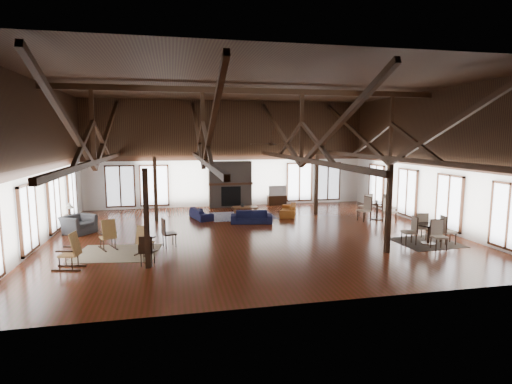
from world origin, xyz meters
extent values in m
plane|color=#581E12|center=(0.00, 0.00, 0.00)|extent=(16.00, 16.00, 0.00)
cube|color=black|center=(0.00, 0.00, 6.00)|extent=(16.00, 14.00, 0.02)
cube|color=white|center=(0.00, 7.00, 3.00)|extent=(16.00, 0.02, 6.00)
cube|color=white|center=(0.00, -7.00, 3.00)|extent=(16.00, 0.02, 6.00)
cube|color=white|center=(-8.00, 0.00, 3.00)|extent=(0.02, 14.00, 6.00)
cube|color=white|center=(8.00, 0.00, 3.00)|extent=(0.02, 14.00, 6.00)
cube|color=black|center=(0.00, 0.00, 5.75)|extent=(15.60, 0.18, 0.22)
cube|color=black|center=(-6.00, 0.00, 3.05)|extent=(0.16, 13.70, 0.18)
cube|color=black|center=(-6.00, 0.00, 4.40)|extent=(0.14, 0.14, 2.70)
cube|color=black|center=(-6.00, 3.50, 4.28)|extent=(0.15, 7.07, 3.12)
cube|color=black|center=(-6.00, -3.50, 4.28)|extent=(0.15, 7.07, 3.12)
cube|color=black|center=(-2.00, 0.00, 3.05)|extent=(0.16, 13.70, 0.18)
cube|color=black|center=(-2.00, 0.00, 4.40)|extent=(0.14, 0.14, 2.70)
cube|color=black|center=(-2.00, 3.50, 4.28)|extent=(0.15, 7.07, 3.12)
cube|color=black|center=(-2.00, -3.50, 4.28)|extent=(0.15, 7.07, 3.12)
cube|color=black|center=(2.00, 0.00, 3.05)|extent=(0.16, 13.70, 0.18)
cube|color=black|center=(2.00, 0.00, 4.40)|extent=(0.14, 0.14, 2.70)
cube|color=black|center=(2.00, 3.50, 4.28)|extent=(0.15, 7.07, 3.12)
cube|color=black|center=(2.00, -3.50, 4.28)|extent=(0.15, 7.07, 3.12)
cube|color=black|center=(6.00, 0.00, 3.05)|extent=(0.16, 13.70, 0.18)
cube|color=black|center=(6.00, 0.00, 4.40)|extent=(0.14, 0.14, 2.70)
cube|color=black|center=(6.00, 3.50, 4.28)|extent=(0.15, 7.07, 3.12)
cube|color=black|center=(6.00, -3.50, 4.28)|extent=(0.15, 7.07, 3.12)
cube|color=black|center=(-4.00, -3.50, 1.52)|extent=(0.16, 0.16, 3.05)
cube|color=black|center=(4.00, -3.50, 1.52)|extent=(0.16, 0.16, 3.05)
cube|color=black|center=(-4.00, 3.50, 1.52)|extent=(0.16, 0.16, 3.05)
cube|color=black|center=(4.00, 3.50, 1.52)|extent=(0.16, 0.16, 3.05)
cube|color=brown|center=(0.00, 6.68, 1.30)|extent=(2.40, 0.62, 2.60)
cube|color=black|center=(0.00, 6.36, 0.65)|extent=(1.10, 0.06, 1.10)
cube|color=black|center=(0.00, 6.40, 1.35)|extent=(2.50, 0.20, 0.12)
cylinder|color=black|center=(0.50, -1.00, 4.05)|extent=(0.04, 0.04, 0.70)
cylinder|color=black|center=(0.50, -1.00, 3.70)|extent=(0.20, 0.20, 0.10)
cube|color=black|center=(0.95, -1.00, 3.70)|extent=(0.70, 0.12, 0.02)
cube|color=black|center=(0.50, -0.55, 3.70)|extent=(0.12, 0.70, 0.02)
cube|color=black|center=(0.05, -1.00, 3.70)|extent=(0.70, 0.12, 0.02)
cube|color=black|center=(0.50, -1.45, 3.70)|extent=(0.12, 0.70, 0.02)
imported|color=black|center=(0.34, 2.12, 0.28)|extent=(2.01, 1.08, 0.56)
imported|color=#121433|center=(-1.88, 3.61, 0.25)|extent=(1.86, 1.12, 0.51)
imported|color=#A45A1F|center=(2.54, 3.60, 0.28)|extent=(2.04, 1.34, 0.55)
cube|color=brown|center=(0.36, 3.84, 0.44)|extent=(1.25, 0.65, 0.06)
cube|color=brown|center=(-0.16, 3.63, 0.21)|extent=(0.06, 0.06, 0.41)
cube|color=brown|center=(-0.16, 4.04, 0.21)|extent=(0.06, 0.06, 0.41)
cube|color=brown|center=(0.88, 3.63, 0.21)|extent=(0.06, 0.06, 0.41)
cube|color=brown|center=(0.88, 4.04, 0.21)|extent=(0.06, 0.06, 0.41)
imported|color=#B2B2B2|center=(0.21, 3.85, 0.57)|extent=(0.23, 0.23, 0.21)
imported|color=#303133|center=(-7.06, 1.63, 0.38)|extent=(1.50, 1.53, 0.75)
cube|color=black|center=(-7.60, 2.60, 0.31)|extent=(0.46, 0.46, 0.61)
cylinder|color=black|center=(-7.60, 2.60, 0.80)|extent=(0.08, 0.08, 0.37)
cone|color=beige|center=(-7.60, 2.60, 1.04)|extent=(0.33, 0.33, 0.27)
cube|color=#A17B3D|center=(-5.53, -1.05, 0.42)|extent=(0.63, 0.62, 0.05)
cube|color=#A17B3D|center=(-5.43, -1.25, 0.75)|extent=(0.51, 0.37, 0.69)
cube|color=black|center=(-5.71, -1.14, 0.02)|extent=(0.41, 0.79, 0.05)
cube|color=black|center=(-5.35, -0.97, 0.02)|extent=(0.41, 0.79, 0.05)
cube|color=#A17B3D|center=(-4.16, -1.93, 0.39)|extent=(0.60, 0.59, 0.05)
cube|color=#A17B3D|center=(-4.27, -2.10, 0.69)|extent=(0.46, 0.38, 0.64)
cube|color=black|center=(-4.32, -1.83, 0.02)|extent=(0.46, 0.69, 0.05)
cube|color=black|center=(-4.00, -2.03, 0.02)|extent=(0.46, 0.69, 0.05)
cube|color=#A17B3D|center=(-6.34, -3.11, 0.43)|extent=(0.56, 0.58, 0.05)
cube|color=#A17B3D|center=(-6.12, -3.15, 0.77)|extent=(0.28, 0.52, 0.71)
cube|color=black|center=(-6.39, -3.31, 0.03)|extent=(0.87, 0.22, 0.05)
cube|color=black|center=(-6.30, -2.91, 0.03)|extent=(0.87, 0.22, 0.05)
cube|color=black|center=(-3.37, -1.22, 0.48)|extent=(0.56, 0.56, 0.05)
cube|color=black|center=(-3.57, -1.28, 0.77)|extent=(0.17, 0.44, 0.59)
cylinder|color=black|center=(-3.37, -1.22, 0.24)|extent=(0.04, 0.04, 0.48)
cube|color=black|center=(-4.03, -3.23, 0.44)|extent=(0.48, 0.48, 0.05)
cube|color=black|center=(-4.06, -3.41, 0.70)|extent=(0.41, 0.12, 0.53)
cylinder|color=black|center=(-4.03, -3.23, 0.22)|extent=(0.03, 0.03, 0.44)
cylinder|color=black|center=(6.08, -2.84, 0.73)|extent=(0.86, 0.86, 0.04)
cylinder|color=black|center=(6.08, -2.84, 0.38)|extent=(0.10, 0.10, 0.71)
cylinder|color=black|center=(6.08, -2.84, 0.02)|extent=(0.52, 0.52, 0.04)
cylinder|color=black|center=(6.46, 1.71, 0.80)|extent=(0.94, 0.94, 0.04)
cylinder|color=black|center=(6.46, 1.71, 0.41)|extent=(0.10, 0.10, 0.78)
cylinder|color=black|center=(6.46, 1.71, 0.02)|extent=(0.56, 0.56, 0.04)
imported|color=#B2B2B2|center=(6.12, -2.90, 0.81)|extent=(0.17, 0.17, 0.11)
imported|color=#B2B2B2|center=(6.45, 1.75, 0.87)|extent=(0.17, 0.17, 0.10)
cube|color=black|center=(2.77, 6.75, 0.27)|extent=(1.09, 0.41, 0.54)
imported|color=#B2B2B2|center=(2.79, 6.75, 0.84)|extent=(1.04, 0.16, 0.60)
cube|color=tan|center=(-5.14, -1.70, 0.01)|extent=(3.01, 2.52, 0.01)
cube|color=#1C1B4E|center=(0.21, 3.87, 0.01)|extent=(3.20, 2.43, 0.01)
cube|color=black|center=(6.15, -2.64, 0.01)|extent=(2.29, 2.11, 0.01)
camera|label=1|loc=(-3.20, -15.69, 3.97)|focal=28.00mm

